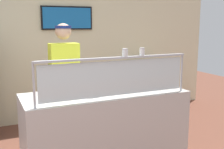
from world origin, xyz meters
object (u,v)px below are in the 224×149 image
pepper_flake_shaker (142,52)px  pizza_box_stack (151,68)px  worker_figure (65,80)px  pizza_tray (89,93)px  pizza_server (86,91)px  parmesan_shaker (125,53)px

pepper_flake_shaker → pizza_box_stack: (1.33, 1.89, -0.52)m
pepper_flake_shaker → worker_figure: worker_figure is taller
pizza_tray → pepper_flake_shaker: 0.77m
worker_figure → pizza_server: bearing=-83.9°
pepper_flake_shaker → pizza_server: bearing=151.4°
worker_figure → pizza_box_stack: 2.16m
pizza_tray → pepper_flake_shaker: (0.52, -0.32, 0.48)m
parmesan_shaker → pizza_box_stack: 2.49m
pizza_tray → worker_figure: size_ratio=0.23×
pepper_flake_shaker → worker_figure: (-0.62, 0.96, -0.44)m
parmesan_shaker → pepper_flake_shaker: size_ratio=0.98×
pizza_server → pepper_flake_shaker: pepper_flake_shaker is taller
pizza_server → worker_figure: (-0.07, 0.66, 0.02)m
pizza_tray → pizza_box_stack: (1.84, 1.57, -0.05)m
pizza_tray → worker_figure: 0.65m
parmesan_shaker → pizza_server: bearing=138.6°
worker_figure → pizza_tray: bearing=-80.8°
parmesan_shaker → pizza_box_stack: bearing=50.8°
pizza_server → pepper_flake_shaker: size_ratio=3.21×
pizza_tray → pizza_box_stack: pizza_box_stack is taller
pizza_server → pepper_flake_shaker: (0.55, -0.30, 0.46)m
pizza_tray → pizza_box_stack: 2.42m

